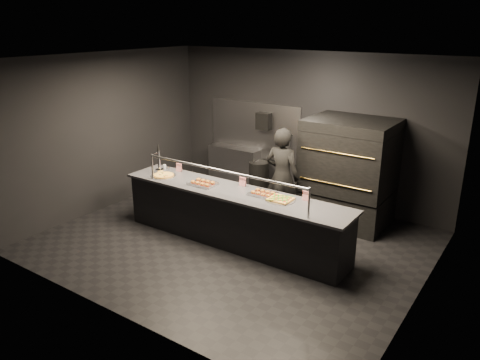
{
  "coord_description": "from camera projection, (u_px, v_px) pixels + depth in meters",
  "views": [
    {
      "loc": [
        4.11,
        -5.81,
        3.54
      ],
      "look_at": [
        -0.0,
        0.2,
        1.05
      ],
      "focal_mm": 35.0,
      "sensor_mm": 36.0,
      "label": 1
    }
  ],
  "objects": [
    {
      "name": "slider_tray_a",
      "position": [
        203.0,
        183.0,
        7.85
      ],
      "size": [
        0.47,
        0.36,
        0.07
      ],
      "color": "silver",
      "rests_on": "service_counter"
    },
    {
      "name": "trash_bin",
      "position": [
        259.0,
        178.0,
        9.98
      ],
      "size": [
        0.42,
        0.42,
        0.71
      ],
      "primitive_type": "cylinder",
      "color": "black",
      "rests_on": "ground"
    },
    {
      "name": "fire_extinguisher",
      "position": [
        287.0,
        148.0,
        9.59
      ],
      "size": [
        0.14,
        0.14,
        0.51
      ],
      "color": "#B2B2B7",
      "rests_on": "room"
    },
    {
      "name": "room",
      "position": [
        234.0,
        156.0,
        7.44
      ],
      "size": [
        6.04,
        6.0,
        3.0
      ],
      "color": "black",
      "rests_on": "ground"
    },
    {
      "name": "worker",
      "position": [
        282.0,
        177.0,
        8.34
      ],
      "size": [
        0.66,
        0.44,
        1.79
      ],
      "primitive_type": "imported",
      "rotation": [
        0.0,
        0.0,
        3.16
      ],
      "color": "black",
      "rests_on": "ground"
    },
    {
      "name": "pizza_oven",
      "position": [
        348.0,
        171.0,
        8.41
      ],
      "size": [
        1.5,
        1.23,
        1.91
      ],
      "color": "black",
      "rests_on": "ground"
    },
    {
      "name": "service_counter",
      "position": [
        233.0,
        217.0,
        7.73
      ],
      "size": [
        4.1,
        0.78,
        1.37
      ],
      "color": "black",
      "rests_on": "ground"
    },
    {
      "name": "square_pizza",
      "position": [
        281.0,
        199.0,
        7.16
      ],
      "size": [
        0.45,
        0.45,
        0.05
      ],
      "color": "silver",
      "rests_on": "service_counter"
    },
    {
      "name": "towel_dispenser",
      "position": [
        264.0,
        121.0,
        9.72
      ],
      "size": [
        0.3,
        0.2,
        0.35
      ],
      "primitive_type": "cube",
      "color": "black",
      "rests_on": "room"
    },
    {
      "name": "beer_tap",
      "position": [
        159.0,
        165.0,
        8.36
      ],
      "size": [
        0.15,
        0.21,
        0.58
      ],
      "color": "silver",
      "rests_on": "service_counter"
    },
    {
      "name": "round_pizza",
      "position": [
        163.0,
        175.0,
        8.28
      ],
      "size": [
        0.44,
        0.44,
        0.03
      ],
      "color": "silver",
      "rests_on": "service_counter"
    },
    {
      "name": "prep_shelf",
      "position": [
        235.0,
        167.0,
        10.4
      ],
      "size": [
        1.2,
        0.35,
        0.9
      ],
      "primitive_type": "cube",
      "color": "#99999E",
      "rests_on": "ground"
    },
    {
      "name": "slider_tray_b",
      "position": [
        263.0,
        193.0,
        7.39
      ],
      "size": [
        0.46,
        0.37,
        0.07
      ],
      "color": "silver",
      "rests_on": "service_counter"
    },
    {
      "name": "condiment_jar",
      "position": [
        166.0,
        167.0,
        8.62
      ],
      "size": [
        0.14,
        0.06,
        0.1
      ],
      "color": "silver",
      "rests_on": "service_counter"
    },
    {
      "name": "tent_cards",
      "position": [
        239.0,
        181.0,
        7.82
      ],
      "size": [
        2.7,
        0.04,
        0.15
      ],
      "color": "white",
      "rests_on": "service_counter"
    }
  ]
}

